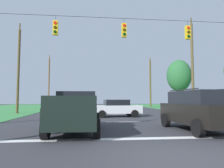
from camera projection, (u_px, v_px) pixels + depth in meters
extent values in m
plane|color=#333338|center=(174.00, 157.00, 5.64)|extent=(120.00, 120.00, 0.00)
cube|color=white|center=(148.00, 138.00, 8.25)|extent=(15.60, 0.45, 0.01)
cube|color=white|center=(124.00, 122.00, 14.20)|extent=(2.50, 0.15, 0.01)
cube|color=white|center=(113.00, 114.00, 20.93)|extent=(2.50, 0.15, 0.01)
cube|color=white|center=(107.00, 111.00, 27.83)|extent=(2.50, 0.15, 0.01)
cube|color=white|center=(104.00, 108.00, 34.47)|extent=(2.50, 0.15, 0.01)
cube|color=white|center=(102.00, 107.00, 40.83)|extent=(2.50, 0.15, 0.01)
cylinder|color=black|center=(125.00, 18.00, 14.09)|extent=(18.29, 0.02, 0.02)
cylinder|color=black|center=(56.00, 18.00, 13.59)|extent=(0.02, 0.02, 0.36)
cube|color=yellow|center=(55.00, 28.00, 13.54)|extent=(0.32, 0.24, 0.95)
cylinder|color=red|center=(55.00, 23.00, 13.42)|extent=(0.20, 0.04, 0.20)
cylinder|color=#352203|center=(55.00, 27.00, 13.40)|extent=(0.20, 0.04, 0.20)
cylinder|color=black|center=(55.00, 32.00, 13.38)|extent=(0.20, 0.04, 0.20)
cylinder|color=black|center=(124.00, 21.00, 14.07)|extent=(0.02, 0.02, 0.36)
cube|color=yellow|center=(124.00, 30.00, 14.02)|extent=(0.32, 0.24, 0.95)
cylinder|color=red|center=(124.00, 25.00, 13.90)|extent=(0.20, 0.04, 0.20)
cylinder|color=#352203|center=(124.00, 30.00, 13.88)|extent=(0.20, 0.04, 0.20)
cylinder|color=black|center=(124.00, 34.00, 13.86)|extent=(0.20, 0.04, 0.20)
cylinder|color=black|center=(187.00, 24.00, 14.54)|extent=(0.02, 0.02, 0.36)
cube|color=yellow|center=(188.00, 33.00, 14.49)|extent=(0.32, 0.24, 0.95)
cylinder|color=red|center=(189.00, 28.00, 14.38)|extent=(0.20, 0.04, 0.20)
cylinder|color=#352203|center=(189.00, 32.00, 14.35)|extent=(0.20, 0.04, 0.20)
cylinder|color=black|center=(189.00, 36.00, 14.33)|extent=(0.20, 0.04, 0.20)
cube|color=black|center=(76.00, 115.00, 9.97)|extent=(2.15, 5.45, 0.85)
cube|color=black|center=(77.00, 99.00, 10.67)|extent=(1.90, 1.95, 0.70)
cube|color=black|center=(50.00, 101.00, 8.60)|extent=(0.17, 2.38, 0.45)
cube|color=black|center=(95.00, 101.00, 8.75)|extent=(0.17, 2.38, 0.45)
cube|color=black|center=(69.00, 102.00, 7.38)|extent=(1.96, 0.16, 0.45)
cylinder|color=black|center=(61.00, 120.00, 11.69)|extent=(0.30, 0.81, 0.80)
cylinder|color=black|center=(97.00, 119.00, 11.84)|extent=(0.30, 0.81, 0.80)
cylinder|color=black|center=(45.00, 129.00, 8.04)|extent=(0.30, 0.81, 0.80)
cylinder|color=black|center=(97.00, 129.00, 8.19)|extent=(0.30, 0.81, 0.80)
cube|color=black|center=(197.00, 114.00, 10.27)|extent=(2.18, 4.89, 0.95)
cube|color=black|center=(199.00, 97.00, 10.18)|extent=(1.95, 3.28, 0.65)
cylinder|color=black|center=(182.00, 90.00, 10.07)|extent=(0.18, 2.72, 0.05)
cylinder|color=black|center=(214.00, 90.00, 10.33)|extent=(0.18, 2.72, 0.05)
cylinder|color=black|center=(166.00, 120.00, 11.69)|extent=(0.30, 0.77, 0.76)
cylinder|color=black|center=(197.00, 120.00, 11.99)|extent=(0.30, 0.77, 0.76)
cylinder|color=black|center=(198.00, 128.00, 8.48)|extent=(0.30, 0.77, 0.76)
cube|color=silver|center=(116.00, 109.00, 18.34)|extent=(4.44, 2.16, 0.70)
cube|color=black|center=(116.00, 102.00, 18.39)|extent=(2.23, 1.79, 0.50)
cylinder|color=black|center=(129.00, 112.00, 19.47)|extent=(0.66, 0.27, 0.64)
cylinder|color=black|center=(135.00, 114.00, 17.70)|extent=(0.66, 0.27, 0.64)
cylinder|color=black|center=(99.00, 113.00, 18.93)|extent=(0.66, 0.27, 0.64)
cylinder|color=black|center=(102.00, 114.00, 17.17)|extent=(0.66, 0.27, 0.64)
cylinder|color=brown|center=(192.00, 67.00, 24.63)|extent=(0.31, 0.31, 10.69)
cube|color=brown|center=(191.00, 27.00, 24.98)|extent=(0.12, 0.12, 2.33)
cylinder|color=#B2B7BC|center=(188.00, 29.00, 25.92)|extent=(0.08, 0.08, 0.12)
cylinder|color=#B2B7BC|center=(195.00, 23.00, 24.07)|extent=(0.08, 0.08, 0.12)
cylinder|color=brown|center=(150.00, 83.00, 40.31)|extent=(0.33, 0.33, 9.28)
cube|color=brown|center=(150.00, 62.00, 40.62)|extent=(0.12, 0.12, 1.82)
cylinder|color=#B2B7BC|center=(149.00, 62.00, 41.35)|extent=(0.08, 0.08, 0.12)
cylinder|color=#B2B7BC|center=(151.00, 61.00, 39.91)|extent=(0.08, 0.08, 0.12)
cylinder|color=brown|center=(18.00, 71.00, 22.87)|extent=(0.27, 0.27, 9.36)
cube|color=brown|center=(20.00, 33.00, 23.18)|extent=(0.12, 0.12, 2.32)
cylinder|color=#B2B7BC|center=(22.00, 35.00, 24.11)|extent=(0.08, 0.08, 0.12)
cylinder|color=#B2B7BC|center=(17.00, 30.00, 22.27)|extent=(0.08, 0.08, 0.12)
cylinder|color=brown|center=(49.00, 83.00, 38.38)|extent=(0.26, 0.26, 9.28)
cube|color=brown|center=(49.00, 60.00, 38.69)|extent=(0.12, 0.12, 2.02)
cylinder|color=#B2B7BC|center=(50.00, 60.00, 39.50)|extent=(0.08, 0.08, 0.12)
cylinder|color=#B2B7BC|center=(49.00, 59.00, 37.90)|extent=(0.08, 0.08, 0.12)
cube|color=brown|center=(49.00, 65.00, 38.62)|extent=(0.12, 0.12, 1.97)
cylinder|color=#B2B7BC|center=(50.00, 65.00, 39.41)|extent=(0.08, 0.08, 0.12)
cylinder|color=#B2B7BC|center=(48.00, 63.00, 37.85)|extent=(0.08, 0.08, 0.12)
cylinder|color=brown|center=(179.00, 97.00, 33.19)|extent=(0.34, 0.34, 3.94)
ellipsoid|color=#2A6534|center=(179.00, 76.00, 33.44)|extent=(3.92, 3.92, 5.14)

